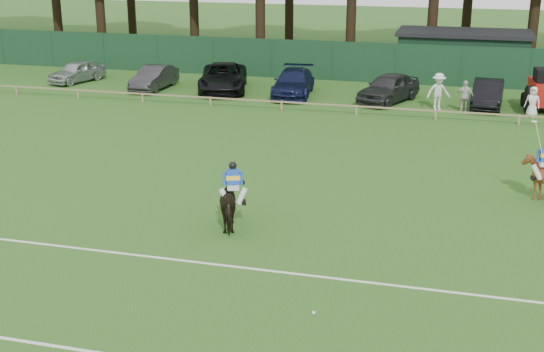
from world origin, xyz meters
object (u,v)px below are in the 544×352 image
(sedan_grey, at_px, (154,78))
(spectator_right, at_px, (533,102))
(horse_chestnut, at_px, (543,179))
(sedan_navy, at_px, (293,83))
(suv_black, at_px, (223,77))
(hatch_grey, at_px, (389,88))
(polo_ball, at_px, (314,313))
(horse_dark, at_px, (233,203))
(estate_black, at_px, (488,94))
(spectator_mid, at_px, (464,96))
(spectator_left, at_px, (438,92))
(utility_shed, at_px, (463,54))
(sedan_silver, at_px, (77,71))
(tractor, at_px, (544,91))

(sedan_grey, bearing_deg, spectator_right, -2.69)
(horse_chestnut, relative_size, sedan_navy, 0.31)
(suv_black, relative_size, hatch_grey, 1.23)
(horse_chestnut, height_order, suv_black, suv_black)
(polo_ball, bearing_deg, hatch_grey, 92.25)
(horse_dark, xyz_separation_m, estate_black, (7.95, 19.88, -0.07))
(horse_chestnut, height_order, sedan_grey, horse_chestnut)
(sedan_grey, bearing_deg, polo_ball, -56.81)
(suv_black, relative_size, spectator_mid, 3.42)
(suv_black, height_order, hatch_grey, suv_black)
(estate_black, relative_size, spectator_right, 2.79)
(horse_chestnut, xyz_separation_m, sedan_grey, (-21.02, 14.59, -0.10))
(horse_dark, xyz_separation_m, spectator_mid, (6.75, 18.25, 0.04))
(spectator_left, bearing_deg, spectator_mid, -32.55)
(sedan_navy, bearing_deg, polo_ball, -81.36)
(horse_dark, bearing_deg, horse_chestnut, -173.42)
(sedan_grey, height_order, spectator_mid, spectator_mid)
(horse_dark, bearing_deg, utility_shed, -124.09)
(sedan_silver, relative_size, sedan_grey, 0.94)
(spectator_left, height_order, polo_ball, spectator_left)
(estate_black, bearing_deg, utility_shed, 104.14)
(suv_black, height_order, tractor, tractor)
(sedan_silver, height_order, suv_black, suv_black)
(utility_shed, bearing_deg, sedan_grey, -154.41)
(estate_black, relative_size, utility_shed, 0.52)
(suv_black, xyz_separation_m, sedan_navy, (4.35, -0.22, -0.05))
(hatch_grey, distance_m, spectator_right, 7.66)
(horse_chestnut, relative_size, hatch_grey, 0.34)
(hatch_grey, relative_size, spectator_left, 2.39)
(hatch_grey, xyz_separation_m, polo_ball, (0.97, -24.58, -0.75))
(horse_dark, distance_m, spectator_mid, 19.46)
(horse_chestnut, xyz_separation_m, polo_ball, (-6.00, -9.93, -0.75))
(horse_dark, relative_size, spectator_left, 0.96)
(sedan_silver, distance_m, hatch_grey, 19.70)
(sedan_grey, relative_size, polo_ball, 46.77)
(sedan_grey, distance_m, tractor, 22.15)
(horse_dark, relative_size, polo_ball, 20.98)
(tractor, bearing_deg, estate_black, 167.15)
(estate_black, bearing_deg, polo_ball, -96.15)
(utility_shed, bearing_deg, spectator_right, -70.12)
(sedan_silver, height_order, sedan_grey, sedan_grey)
(horse_dark, relative_size, horse_chestnut, 1.18)
(spectator_mid, bearing_deg, utility_shed, 99.81)
(polo_ball, height_order, utility_shed, utility_shed)
(sedan_navy, xyz_separation_m, spectator_left, (8.26, -1.56, 0.23))
(horse_chestnut, height_order, spectator_right, horse_chestnut)
(hatch_grey, xyz_separation_m, spectator_right, (7.47, -1.71, -0.01))
(sedan_navy, distance_m, tractor, 13.62)
(hatch_grey, distance_m, spectator_left, 3.02)
(spectator_right, distance_m, utility_shed, 10.87)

